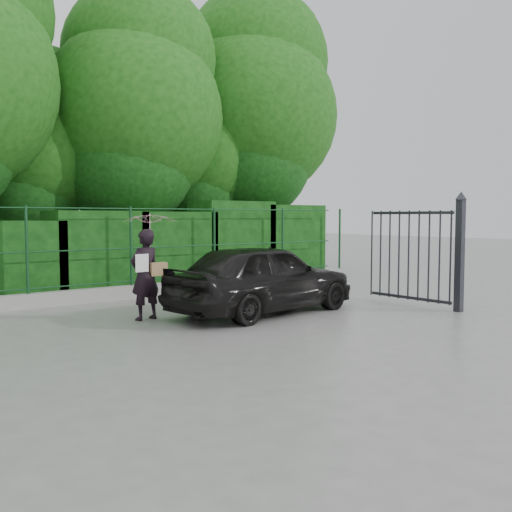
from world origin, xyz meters
TOP-DOWN VIEW (x-y plane):
  - ground at (0.00, 0.00)m, footprint 80.00×80.00m
  - kerb at (0.00, 4.50)m, footprint 14.00×0.25m
  - fence at (0.22, 4.50)m, footprint 14.13×0.06m
  - hedge at (0.23, 5.50)m, footprint 14.20×1.20m
  - trees at (1.14, 7.74)m, footprint 17.10×6.15m
  - gate at (4.60, -0.72)m, footprint 0.22×2.33m
  - woman at (-0.53, 1.89)m, footprint 0.95×0.96m
  - car at (1.48, 1.08)m, footprint 4.19×2.04m

SIDE VIEW (x-z plane):
  - ground at x=0.00m, z-range 0.00..0.00m
  - kerb at x=0.00m, z-range 0.00..0.30m
  - car at x=1.48m, z-range 0.00..1.38m
  - hedge at x=0.23m, z-range -0.13..2.16m
  - gate at x=4.60m, z-range 0.01..2.37m
  - fence at x=0.22m, z-range 0.30..2.10m
  - woman at x=-0.53m, z-range 0.31..2.26m
  - trees at x=1.14m, z-range 0.58..8.66m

